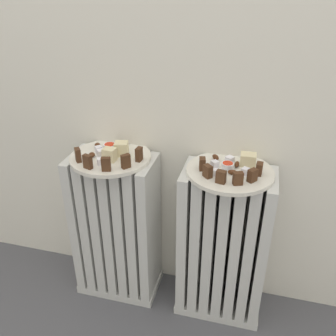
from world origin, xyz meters
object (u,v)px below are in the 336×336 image
object	(u,v)px
jam_bowl_left	(110,147)
radiator_right	(223,246)
plate_right	(230,172)
jam_bowl_right	(228,166)
fork	(110,158)
plate_left	(111,157)
radiator_left	(117,228)

from	to	relation	value
jam_bowl_left	radiator_right	bearing A→B (deg)	-4.87
radiator_right	plate_right	size ratio (longest dim) A/B	2.13
jam_bowl_left	jam_bowl_right	bearing A→B (deg)	-4.62
radiator_right	fork	bearing A→B (deg)	-177.19
plate_left	jam_bowl_left	xyz separation A→B (m)	(-0.02, 0.03, 0.02)
radiator_right	plate_left	size ratio (longest dim) A/B	2.13
radiator_left	plate_left	size ratio (longest dim) A/B	2.13
jam_bowl_left	fork	world-z (taller)	jam_bowl_left
plate_left	fork	distance (m)	0.02
plate_right	fork	bearing A→B (deg)	-177.19
radiator_left	radiator_right	size ratio (longest dim) A/B	1.00
radiator_left	jam_bowl_left	world-z (taller)	jam_bowl_left
radiator_right	jam_bowl_left	distance (m)	0.51
radiator_left	plate_right	world-z (taller)	plate_right
radiator_right	plate_right	world-z (taller)	plate_right
radiator_right	plate_right	xyz separation A→B (m)	(0.00, 0.00, 0.29)
radiator_left	fork	world-z (taller)	fork
radiator_left	jam_bowl_right	world-z (taller)	jam_bowl_right
jam_bowl_right	plate_right	bearing A→B (deg)	-15.89
plate_left	plate_right	size ratio (longest dim) A/B	1.00
jam_bowl_left	jam_bowl_right	world-z (taller)	jam_bowl_left
jam_bowl_right	plate_left	bearing A→B (deg)	-179.62
radiator_right	fork	xyz separation A→B (m)	(-0.38, -0.02, 0.30)
radiator_right	jam_bowl_left	xyz separation A→B (m)	(-0.40, 0.03, 0.31)
plate_left	jam_bowl_right	size ratio (longest dim) A/B	7.02
radiator_left	plate_right	bearing A→B (deg)	0.00
jam_bowl_right	fork	distance (m)	0.37
radiator_right	fork	size ratio (longest dim) A/B	5.45
jam_bowl_left	fork	size ratio (longest dim) A/B	0.40
plate_left	plate_right	bearing A→B (deg)	0.00
plate_left	fork	bearing A→B (deg)	-75.77
radiator_left	plate_left	xyz separation A→B (m)	(0.00, 0.00, 0.29)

